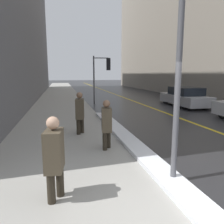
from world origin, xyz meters
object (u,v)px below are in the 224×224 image
lamp_post (179,56)px  fire_hydrant (106,111)px  parked_car_silver (185,97)px  pedestrian_trailing (54,155)px  pedestrian_nearside (80,111)px  pedestrian_with_shoulder_bag (107,122)px  traffic_light_near (103,70)px

lamp_post → fire_hydrant: (0.03, 7.21, -2.27)m
parked_car_silver → pedestrian_trailing: bearing=140.8°
parked_car_silver → fire_hydrant: size_ratio=6.57×
pedestrian_trailing → fire_hydrant: bearing=170.0°
parked_car_silver → fire_hydrant: bearing=115.5°
parked_car_silver → pedestrian_nearside: bearing=127.6°
pedestrian_with_shoulder_bag → pedestrian_nearside: pedestrian_nearside is taller
pedestrian_trailing → pedestrian_nearside: bearing=177.6°
pedestrian_with_shoulder_bag → fire_hydrant: bearing=177.0°
pedestrian_trailing → pedestrian_with_shoulder_bag: size_ratio=1.02×
lamp_post → fire_hydrant: 7.56m
lamp_post → pedestrian_trailing: bearing=-176.9°
lamp_post → fire_hydrant: size_ratio=6.14×
pedestrian_trailing → parked_car_silver: (8.80, 10.15, -0.23)m
parked_car_silver → fire_hydrant: (-6.36, -2.81, -0.29)m
lamp_post → pedestrian_with_shoulder_bag: size_ratio=2.84×
fire_hydrant → parked_car_silver: bearing=23.8°
fire_hydrant → lamp_post: bearing=-90.2°
pedestrian_trailing → parked_car_silver: 13.43m
traffic_light_near → parked_car_silver: traffic_light_near is taller
pedestrian_with_shoulder_bag → parked_car_silver: 10.61m
pedestrian_trailing → parked_car_silver: pedestrian_trailing is taller
lamp_post → pedestrian_nearside: (-1.58, 4.26, -1.73)m
pedestrian_nearside → fire_hydrant: 3.40m
traffic_light_near → pedestrian_with_shoulder_bag: bearing=-92.0°
lamp_post → fire_hydrant: bearing=89.8°
lamp_post → parked_car_silver: 12.04m
pedestrian_nearside → pedestrian_trailing: bearing=-2.4°
traffic_light_near → pedestrian_nearside: 8.78m
traffic_light_near → parked_car_silver: (5.47, -2.49, -1.96)m
traffic_light_near → pedestrian_nearside: bearing=-98.4°
pedestrian_with_shoulder_bag → parked_car_silver: pedestrian_with_shoulder_bag is taller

